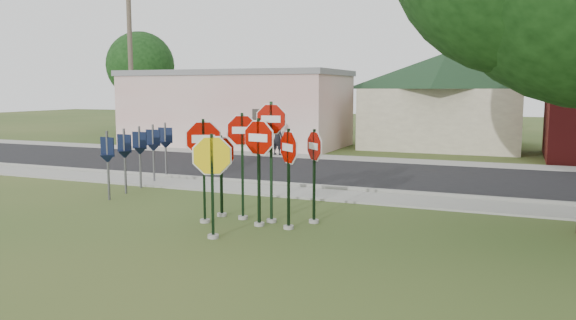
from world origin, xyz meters
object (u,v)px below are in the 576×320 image
at_px(stop_sign_center, 259,156).
at_px(utility_pole_near, 130,56).
at_px(stop_sign_yellow, 212,171).
at_px(stop_sign_left, 204,155).
at_px(pedestrian, 277,138).

xyz_separation_m(stop_sign_center, utility_pole_near, (-14.34, 13.84, 3.31)).
relative_size(stop_sign_yellow, utility_pole_near, 0.25).
relative_size(stop_sign_left, utility_pole_near, 0.27).
height_order(stop_sign_yellow, utility_pole_near, utility_pole_near).
bearing_deg(pedestrian, utility_pole_near, 6.44).
bearing_deg(stop_sign_yellow, pedestrian, 108.27).
bearing_deg(stop_sign_center, stop_sign_yellow, -108.01).
bearing_deg(stop_sign_yellow, utility_pole_near, 132.42).
distance_m(stop_sign_center, utility_pole_near, 20.20).
height_order(stop_sign_center, stop_sign_yellow, stop_sign_center).
bearing_deg(utility_pole_near, stop_sign_yellow, -47.58).
xyz_separation_m(stop_sign_center, stop_sign_yellow, (-0.45, -1.37, -0.21)).
height_order(utility_pole_near, pedestrian, utility_pole_near).
bearing_deg(pedestrian, stop_sign_left, 119.22).
bearing_deg(stop_sign_center, utility_pole_near, 136.02).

